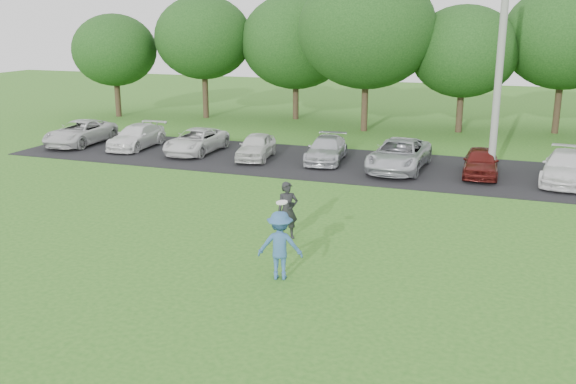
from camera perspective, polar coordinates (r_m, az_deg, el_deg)
name	(u,v)px	position (r m, az deg, el deg)	size (l,w,h in m)	color
ground	(239,280)	(15.70, -4.36, -7.77)	(100.00, 100.00, 0.00)	#2C671D
parking_lot	(363,166)	(27.52, 6.71, 2.33)	(32.00, 6.50, 0.03)	black
utility_pole	(501,44)	(25.79, 18.45, 12.36)	(0.28, 0.28, 10.32)	gray
frisbee_player	(280,245)	(15.44, -0.71, -4.75)	(1.22, 0.88, 1.99)	#345E92
camera_bystander	(288,210)	(18.22, -0.04, -1.65)	(0.72, 0.67, 1.66)	black
parked_cars	(340,151)	(27.53, 4.62, 3.65)	(30.46, 4.70, 1.25)	silver
tree_row	(436,41)	(36.21, 12.99, 12.97)	(42.39, 9.85, 8.64)	#38281C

